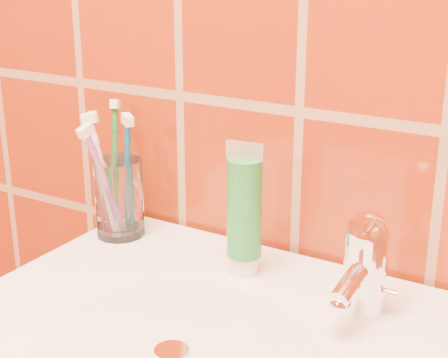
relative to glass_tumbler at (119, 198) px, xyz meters
The scene contains 8 objects.
glass_tumbler is the anchor object (origin of this frame).
toothpaste_tube 0.21m from the glass_tumbler, ahead, with size 0.05×0.04×0.17m.
faucet 0.37m from the glass_tumbler, ahead, with size 0.05×0.11×0.12m.
toothbrush_0 0.04m from the glass_tumbler, 80.19° to the right, with size 0.03×0.08×0.18m, color #994EA7, non-canonical shape.
toothbrush_1 0.04m from the glass_tumbler, 168.21° to the left, with size 0.08×0.05×0.17m, color #A32226, non-canonical shape.
toothbrush_2 0.04m from the glass_tumbler, 125.86° to the right, with size 0.05×0.04×0.19m, color silver, non-canonical shape.
toothbrush_3 0.04m from the glass_tumbler, ahead, with size 0.05×0.04×0.19m, color #0D5770, non-canonical shape.
toothbrush_4 0.04m from the glass_tumbler, 138.49° to the left, with size 0.05×0.07×0.19m, color #1E722B, non-canonical shape.
Camera 1 is at (0.35, 0.42, 1.25)m, focal length 55.00 mm.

